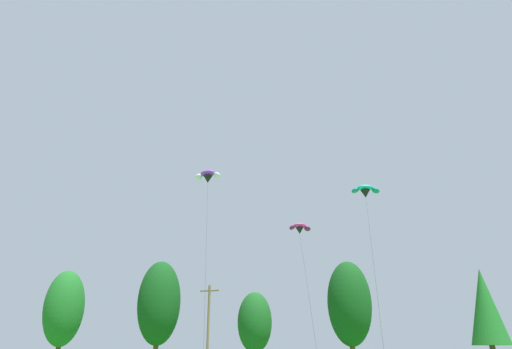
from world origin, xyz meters
The scene contains 9 objects.
treeline_tree_a centered at (-38.12, 54.38, 7.68)m, with size 5.22×5.22×12.68m.
treeline_tree_b centered at (-23.90, 54.77, 7.99)m, with size 5.36×5.36×13.19m.
treeline_tree_c centered at (-12.68, 59.44, 5.69)m, with size 4.34×4.34×9.40m.
treeline_tree_d centered at (-0.56, 58.79, 7.59)m, with size 5.19×5.19×12.54m.
treeline_tree_e centered at (14.12, 59.00, 6.87)m, with size 4.01×4.01×10.96m.
utility_pole centered at (-14.31, 48.73, 4.76)m, with size 2.20×0.26×9.01m.
parafoil_kite_high_purple centered at (-13.07, 44.43, 20.07)m, with size 9.99×18.34×19.68m.
parafoil_kite_mid_magenta centered at (-2.73, 43.17, 13.13)m, with size 5.38×16.60×12.07m.
parafoil_kite_far_teal centered at (3.67, 42.63, 16.00)m, with size 2.77×16.96×14.99m.
Camera 1 is at (6.71, 1.61, 2.28)m, focal length 32.26 mm.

